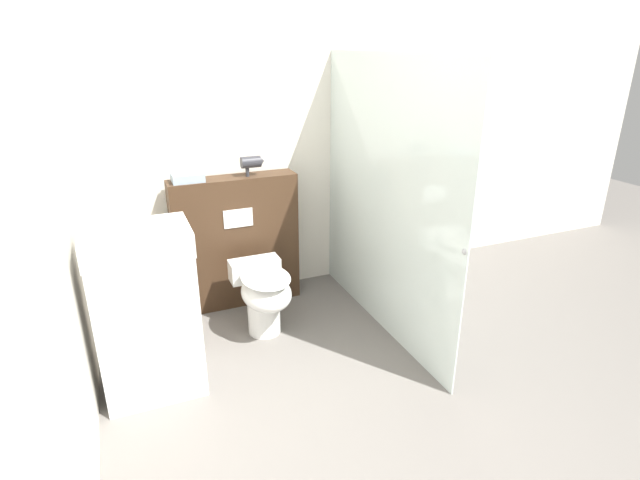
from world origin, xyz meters
TOP-DOWN VIEW (x-y plane):
  - ground_plane at (0.00, 0.00)m, footprint 12.00×12.00m
  - wall_back at (0.00, 1.93)m, footprint 8.00×0.06m
  - wall_side_left at (-1.42, 0.00)m, footprint 0.06×8.00m
  - partition_panel at (-0.31, 1.72)m, footprint 0.96×0.22m
  - shower_glass at (0.57, 0.98)m, footprint 0.04×1.82m
  - toilet at (-0.26, 1.17)m, footprint 0.37×0.59m
  - sink_vanity at (-1.06, 0.84)m, footprint 0.57×0.41m
  - hair_drier at (-0.16, 1.69)m, footprint 0.18×0.09m
  - folded_towel at (-0.64, 1.72)m, footprint 0.22×0.17m

SIDE VIEW (x-z plane):
  - ground_plane at x=0.00m, z-range 0.00..0.00m
  - toilet at x=-0.26m, z-range 0.07..0.56m
  - sink_vanity at x=-1.06m, z-range -0.07..1.10m
  - partition_panel at x=-0.31m, z-range 0.00..1.04m
  - shower_glass at x=0.57m, z-range 0.00..1.92m
  - folded_towel at x=-0.64m, z-range 1.04..1.10m
  - hair_drier at x=-0.16m, z-range 1.07..1.21m
  - wall_back at x=0.00m, z-range 0.00..2.50m
  - wall_side_left at x=-1.42m, z-range 0.00..2.50m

